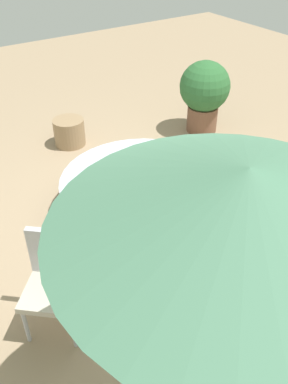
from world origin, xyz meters
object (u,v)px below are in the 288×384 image
patio_chair (56,275)px  throw_pillow_3 (194,194)px  throw_pillow_1 (131,208)px  patio_umbrella (243,204)px  throw_pillow_4 (199,177)px  side_table (69,132)px  planter (204,92)px  throw_pillow_2 (166,206)px  throw_pillow_0 (102,198)px  round_bed (144,195)px

patio_chair → throw_pillow_3: bearing=-131.4°
throw_pillow_1 → patio_umbrella: patio_umbrella is taller
throw_pillow_4 → patio_chair: bearing=13.2°
throw_pillow_1 → side_table: bearing=-100.4°
throw_pillow_1 → planter: (-2.58, -1.84, 0.10)m
throw_pillow_3 → throw_pillow_4: size_ratio=0.94×
throw_pillow_4 → planter: size_ratio=0.46×
throw_pillow_2 → throw_pillow_0: bearing=-46.6°
throw_pillow_1 → throw_pillow_2: size_ratio=0.73×
throw_pillow_4 → planter: planter is taller
patio_umbrella → planter: bearing=-129.8°
throw_pillow_4 → patio_umbrella: (1.63, 2.07, 1.61)m
patio_chair → throw_pillow_4: bearing=-125.7°
round_bed → patio_umbrella: size_ratio=0.87×
throw_pillow_2 → throw_pillow_3: 0.39m
throw_pillow_4 → throw_pillow_2: bearing=21.0°
throw_pillow_4 → patio_chair: patio_chair is taller
throw_pillow_3 → patio_chair: patio_chair is taller
patio_chair → planter: size_ratio=0.82×
throw_pillow_1 → throw_pillow_3: bearing=166.3°
round_bed → throw_pillow_2: throw_pillow_2 is taller
throw_pillow_3 → patio_chair: size_ratio=0.53×
throw_pillow_0 → throw_pillow_3: throw_pillow_3 is taller
throw_pillow_1 → patio_chair: patio_chair is taller
throw_pillow_0 → planter: 3.13m
throw_pillow_1 → throw_pillow_2: bearing=151.5°
throw_pillow_2 → planter: (-2.24, -2.03, 0.09)m
round_bed → patio_chair: (1.56, 0.92, 0.31)m
throw_pillow_1 → planter: planter is taller
round_bed → throw_pillow_1: 0.80m
patio_umbrella → planter: size_ratio=1.99×
throw_pillow_1 → patio_chair: bearing=21.3°
throw_pillow_1 → patio_umbrella: 2.64m
throw_pillow_4 → patio_umbrella: 3.09m
throw_pillow_3 → round_bed: bearing=-72.9°
round_bed → throw_pillow_0: throw_pillow_0 is taller
throw_pillow_0 → throw_pillow_1: (-0.16, 0.35, 0.01)m
throw_pillow_4 → planter: 2.37m
round_bed → throw_pillow_4: 0.74m
round_bed → throw_pillow_0: bearing=14.0°
round_bed → throw_pillow_0: (0.67, 0.17, 0.33)m
throw_pillow_2 → planter: bearing=-137.9°
round_bed → throw_pillow_1: (0.51, 0.51, 0.34)m
throw_pillow_1 → round_bed: bearing=-135.0°
patio_chair → patio_umbrella: 2.32m
throw_pillow_1 → patio_umbrella: bearing=72.8°
patio_chair → planter: (-3.64, -2.25, 0.13)m
throw_pillow_2 → throw_pillow_4: 0.71m
throw_pillow_4 → throw_pillow_0: bearing=-13.2°
throw_pillow_2 → throw_pillow_3: size_ratio=1.06×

